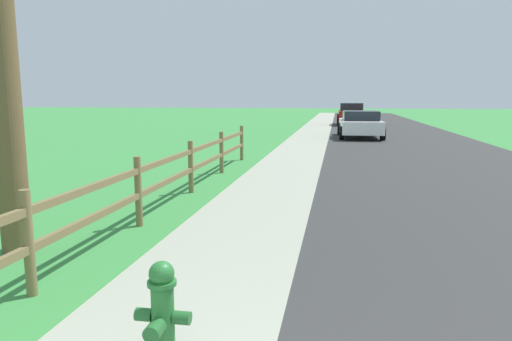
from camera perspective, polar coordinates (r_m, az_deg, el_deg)
ground_plane at (r=26.32m, az=9.12°, el=4.52°), size 120.00×120.00×0.00m
road_asphalt at (r=28.47m, az=16.28°, el=4.61°), size 7.00×66.00×0.01m
curb_concrete at (r=28.52m, az=3.14°, el=4.97°), size 6.00×66.00×0.01m
grass_verge at (r=28.74m, az=0.16°, el=5.02°), size 5.00×66.00×0.00m
fire_hydrant at (r=3.77m, az=-11.52°, el=-16.73°), size 0.44×0.37×0.81m
rail_fence at (r=8.68m, az=-10.79°, el=-0.26°), size 0.11×13.31×1.12m
parked_suv_white at (r=24.07m, az=12.76°, el=5.64°), size 2.27×4.55×1.35m
parked_car_red at (r=34.94m, az=11.69°, el=6.89°), size 2.06×4.23×1.60m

